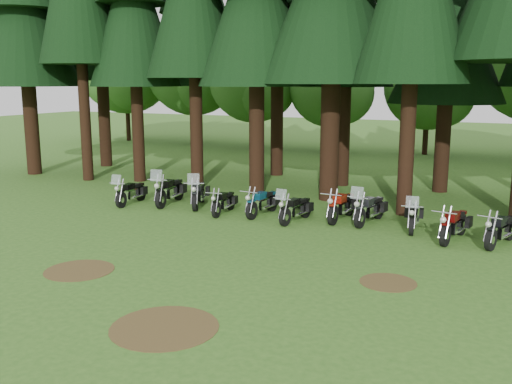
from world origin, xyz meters
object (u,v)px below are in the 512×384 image
(motorcycle_5, at_px, (295,209))
(motorcycle_8, at_px, (413,217))
(motorcycle_0, at_px, (131,193))
(motorcycle_6, at_px, (342,207))
(motorcycle_10, at_px, (501,231))
(motorcycle_3, at_px, (224,203))
(motorcycle_1, at_px, (170,191))
(motorcycle_7, at_px, (369,210))
(motorcycle_2, at_px, (198,194))
(motorcycle_4, at_px, (262,203))
(motorcycle_9, at_px, (454,226))

(motorcycle_5, xyz_separation_m, motorcycle_8, (3.92, 0.61, 0.00))
(motorcycle_0, distance_m, motorcycle_6, 8.47)
(motorcycle_10, bearing_deg, motorcycle_3, -163.01)
(motorcycle_0, height_order, motorcycle_3, motorcycle_0)
(motorcycle_1, relative_size, motorcycle_5, 1.19)
(motorcycle_3, height_order, motorcycle_5, motorcycle_5)
(motorcycle_5, distance_m, motorcycle_6, 1.67)
(motorcycle_0, distance_m, motorcycle_5, 7.02)
(motorcycle_1, relative_size, motorcycle_7, 1.08)
(motorcycle_8, bearing_deg, motorcycle_2, 172.79)
(motorcycle_0, relative_size, motorcycle_4, 0.99)
(motorcycle_1, distance_m, motorcycle_3, 2.80)
(motorcycle_3, xyz_separation_m, motorcycle_7, (5.27, 0.83, 0.08))
(motorcycle_8, bearing_deg, motorcycle_4, 175.37)
(motorcycle_0, xyz_separation_m, motorcycle_2, (2.68, 0.75, 0.05))
(motorcycle_9, bearing_deg, motorcycle_5, -170.62)
(motorcycle_3, relative_size, motorcycle_6, 0.85)
(motorcycle_1, relative_size, motorcycle_4, 1.15)
(motorcycle_1, relative_size, motorcycle_6, 1.08)
(motorcycle_7, distance_m, motorcycle_9, 3.07)
(motorcycle_4, bearing_deg, motorcycle_1, -177.48)
(motorcycle_2, xyz_separation_m, motorcycle_3, (1.47, -0.65, -0.09))
(motorcycle_5, bearing_deg, motorcycle_9, 6.94)
(motorcycle_0, relative_size, motorcycle_8, 1.02)
(motorcycle_3, xyz_separation_m, motorcycle_10, (9.50, -0.15, 0.04))
(motorcycle_0, xyz_separation_m, motorcycle_4, (5.56, 0.48, -0.00))
(motorcycle_1, relative_size, motorcycle_2, 1.09)
(motorcycle_7, bearing_deg, motorcycle_9, -10.11)
(motorcycle_1, xyz_separation_m, motorcycle_10, (12.24, -0.70, -0.07))
(motorcycle_10, bearing_deg, motorcycle_0, -162.31)
(motorcycle_2, relative_size, motorcycle_10, 1.09)
(motorcycle_2, relative_size, motorcycle_5, 1.09)
(motorcycle_1, xyz_separation_m, motorcycle_9, (10.90, -0.75, -0.06))
(motorcycle_0, bearing_deg, motorcycle_2, 9.80)
(motorcycle_0, bearing_deg, motorcycle_8, -2.36)
(motorcycle_5, bearing_deg, motorcycle_0, -170.94)
(motorcycle_0, xyz_separation_m, motorcycle_6, (8.41, 0.99, 0.03))
(motorcycle_0, distance_m, motorcycle_8, 10.97)
(motorcycle_4, height_order, motorcycle_5, motorcycle_5)
(motorcycle_2, distance_m, motorcycle_3, 1.61)
(motorcycle_5, height_order, motorcycle_10, motorcycle_5)
(motorcycle_6, height_order, motorcycle_10, motorcycle_6)
(motorcycle_0, bearing_deg, motorcycle_3, -4.47)
(motorcycle_7, bearing_deg, motorcycle_3, -161.69)
(motorcycle_4, bearing_deg, motorcycle_5, -11.10)
(motorcycle_3, bearing_deg, motorcycle_2, 150.75)
(motorcycle_3, bearing_deg, motorcycle_7, 3.51)
(motorcycle_10, bearing_deg, motorcycle_5, -163.03)
(motorcycle_1, distance_m, motorcycle_8, 9.54)
(motorcycle_0, bearing_deg, motorcycle_9, -6.30)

